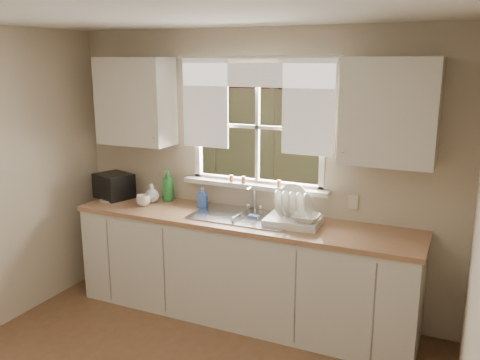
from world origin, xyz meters
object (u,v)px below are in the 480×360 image
at_px(dish_rack, 293,215).
at_px(black_appliance, 114,186).
at_px(soap_bottle_a, 168,185).
at_px(cup, 143,200).

xyz_separation_m(dish_rack, black_appliance, (-1.86, 0.05, 0.04)).
distance_m(soap_bottle_a, cup, 0.29).
bearing_deg(soap_bottle_a, cup, -102.40).
height_order(soap_bottle_a, cup, soap_bottle_a).
relative_size(dish_rack, black_appliance, 1.41).
bearing_deg(cup, soap_bottle_a, 79.34).
relative_size(soap_bottle_a, cup, 2.36).
bearing_deg(soap_bottle_a, dish_rack, 3.94).
xyz_separation_m(dish_rack, cup, (-1.44, -0.07, -0.03)).
distance_m(cup, black_appliance, 0.44).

